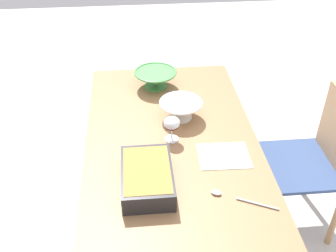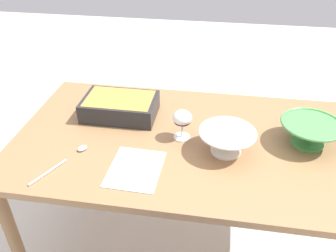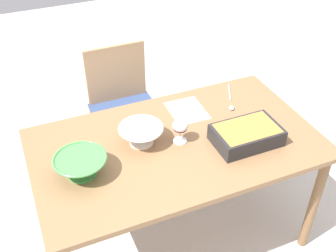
{
  "view_description": "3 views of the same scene",
  "coord_description": "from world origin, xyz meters",
  "views": [
    {
      "loc": [
        1.59,
        -0.17,
        1.95
      ],
      "look_at": [
        0.04,
        -0.02,
        0.82
      ],
      "focal_mm": 43.42,
      "sensor_mm": 36.0,
      "label": 1
    },
    {
      "loc": [
        -0.11,
        1.2,
        1.59
      ],
      "look_at": [
        0.08,
        -0.01,
        0.77
      ],
      "focal_mm": 37.23,
      "sensor_mm": 36.0,
      "label": 2
    },
    {
      "loc": [
        -0.68,
        -1.49,
        2.08
      ],
      "look_at": [
        -0.02,
        0.07,
        0.79
      ],
      "focal_mm": 44.51,
      "sensor_mm": 36.0,
      "label": 3
    }
  ],
  "objects": [
    {
      "name": "ground_plane",
      "position": [
        0.0,
        0.0,
        0.0
      ],
      "size": [
        8.0,
        8.0,
        0.0
      ],
      "primitive_type": "plane",
      "color": "beige"
    },
    {
      "name": "dining_table",
      "position": [
        0.0,
        0.0,
        0.65
      ],
      "size": [
        1.46,
        0.84,
        0.73
      ],
      "color": "olive",
      "rests_on": "ground_plane"
    },
    {
      "name": "chair",
      "position": [
        -0.04,
        0.78,
        0.48
      ],
      "size": [
        0.44,
        0.45,
        0.86
      ],
      "color": "#334772",
      "rests_on": "ground_plane"
    },
    {
      "name": "wine_glass",
      "position": [
        0.02,
        0.0,
        0.82
      ],
      "size": [
        0.08,
        0.08,
        0.13
      ],
      "color": "white",
      "rests_on": "dining_table"
    },
    {
      "name": "casserole_dish",
      "position": [
        0.33,
        -0.14,
        0.78
      ],
      "size": [
        0.33,
        0.22,
        0.09
      ],
      "color": "#262628",
      "rests_on": "dining_table"
    },
    {
      "name": "mixing_bowl",
      "position": [
        -0.5,
        -0.04,
        0.78
      ],
      "size": [
        0.25,
        0.25,
        0.1
      ],
      "color": "#4C994C",
      "rests_on": "dining_table"
    },
    {
      "name": "small_bowl",
      "position": [
        -0.16,
        0.07,
        0.78
      ],
      "size": [
        0.23,
        0.23,
        0.1
      ],
      "color": "white",
      "rests_on": "dining_table"
    },
    {
      "name": "serving_spoon",
      "position": [
        0.44,
        0.21,
        0.73
      ],
      "size": [
        0.14,
        0.26,
        0.01
      ],
      "color": "silver",
      "rests_on": "dining_table"
    },
    {
      "name": "napkin",
      "position": [
        0.17,
        0.23,
        0.73
      ],
      "size": [
        0.2,
        0.24,
        0.0
      ],
      "primitive_type": "cube",
      "rotation": [
        0.0,
        0.0,
        -0.03
      ],
      "color": "#B2CCB7",
      "rests_on": "dining_table"
    }
  ]
}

